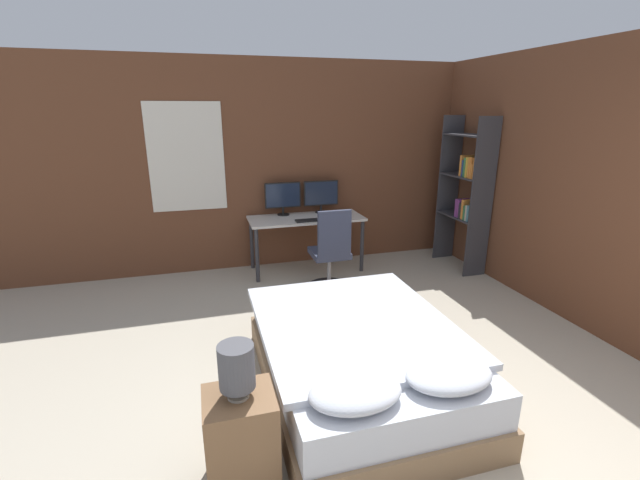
# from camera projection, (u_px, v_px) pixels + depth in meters

# --- Properties ---
(wall_back) EXTENTS (12.00, 0.08, 2.70)m
(wall_back) POSITION_uv_depth(u_px,v_px,m) (303.00, 165.00, 5.75)
(wall_back) COLOR brown
(wall_back) RESTS_ON ground_plane
(wall_side_right) EXTENTS (0.06, 12.00, 2.70)m
(wall_side_right) POSITION_uv_depth(u_px,v_px,m) (623.00, 196.00, 3.74)
(wall_side_right) COLOR brown
(wall_side_right) RESTS_ON ground_plane
(bed) EXTENTS (1.43, 1.96, 0.60)m
(bed) POSITION_uv_depth(u_px,v_px,m) (359.00, 359.00, 3.24)
(bed) COLOR #846647
(bed) RESTS_ON ground_plane
(nightstand) EXTENTS (0.39, 0.35, 0.59)m
(nightstand) POSITION_uv_depth(u_px,v_px,m) (241.00, 441.00, 2.40)
(nightstand) COLOR brown
(nightstand) RESTS_ON ground_plane
(bedside_lamp) EXTENTS (0.19, 0.19, 0.31)m
(bedside_lamp) POSITION_uv_depth(u_px,v_px,m) (237.00, 367.00, 2.26)
(bedside_lamp) COLOR gray
(bedside_lamp) RESTS_ON nightstand
(desk) EXTENTS (1.48, 0.61, 0.73)m
(desk) POSITION_uv_depth(u_px,v_px,m) (306.00, 224.00, 5.60)
(desk) COLOR beige
(desk) RESTS_ON ground_plane
(monitor_left) EXTENTS (0.47, 0.16, 0.44)m
(monitor_left) POSITION_uv_depth(u_px,v_px,m) (283.00, 197.00, 5.62)
(monitor_left) COLOR black
(monitor_left) RESTS_ON desk
(monitor_right) EXTENTS (0.47, 0.16, 0.44)m
(monitor_right) POSITION_uv_depth(u_px,v_px,m) (321.00, 195.00, 5.76)
(monitor_right) COLOR black
(monitor_right) RESTS_ON desk
(keyboard) EXTENTS (0.37, 0.13, 0.02)m
(keyboard) POSITION_uv_depth(u_px,v_px,m) (310.00, 220.00, 5.39)
(keyboard) COLOR black
(keyboard) RESTS_ON desk
(computer_mouse) EXTENTS (0.07, 0.05, 0.04)m
(computer_mouse) POSITION_uv_depth(u_px,v_px,m) (331.00, 218.00, 5.46)
(computer_mouse) COLOR black
(computer_mouse) RESTS_ON desk
(office_chair) EXTENTS (0.52, 0.52, 1.01)m
(office_chair) POSITION_uv_depth(u_px,v_px,m) (331.00, 259.00, 5.00)
(office_chair) COLOR black
(office_chair) RESTS_ON ground_plane
(bookshelf) EXTENTS (0.32, 0.78, 2.00)m
(bookshelf) POSITION_uv_depth(u_px,v_px,m) (468.00, 189.00, 5.54)
(bookshelf) COLOR #333338
(bookshelf) RESTS_ON ground_plane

